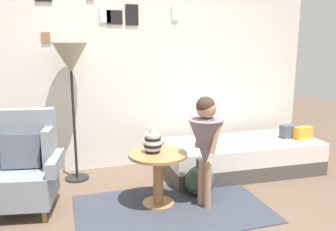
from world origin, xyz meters
TOP-DOWN VIEW (x-y plane):
  - gallery_wall at (-0.00, 1.95)m, footprint 4.80×0.12m
  - rug at (0.06, 0.53)m, footprint 1.85×1.14m
  - armchair at (-1.31, 0.97)m, footprint 0.83×0.68m
  - daybed at (1.21, 1.25)m, footprint 1.92×0.86m
  - pillow_head at (1.98, 1.10)m, footprint 0.23×0.14m
  - pillow_mid at (1.83, 1.21)m, footprint 0.20×0.14m
  - side_table at (-0.04, 0.68)m, footprint 0.58×0.58m
  - vase_striped at (-0.08, 0.72)m, footprint 0.18×0.18m
  - floor_lamp at (-0.78, 1.61)m, footprint 0.39×0.39m
  - person_child at (0.39, 0.49)m, footprint 0.34×0.34m
  - book_on_daybed at (0.81, 1.11)m, footprint 0.23×0.17m
  - demijohn_near at (0.44, 0.76)m, footprint 0.32×0.32m

SIDE VIEW (x-z plane):
  - rug at x=0.06m, z-range 0.00..0.01m
  - demijohn_near at x=0.44m, z-range -0.04..0.37m
  - daybed at x=1.21m, z-range 0.00..0.40m
  - side_table at x=-0.04m, z-range 0.12..0.66m
  - book_on_daybed at x=0.81m, z-range 0.40..0.43m
  - armchair at x=-1.31m, z-range -0.05..0.92m
  - pillow_head at x=1.98m, z-range 0.40..0.56m
  - pillow_mid at x=1.83m, z-range 0.40..0.57m
  - vase_striped at x=-0.08m, z-range 0.52..0.76m
  - person_child at x=0.39m, z-range 0.15..1.26m
  - gallery_wall at x=0.00m, z-range 0.00..2.60m
  - floor_lamp at x=-0.78m, z-range 0.57..2.17m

